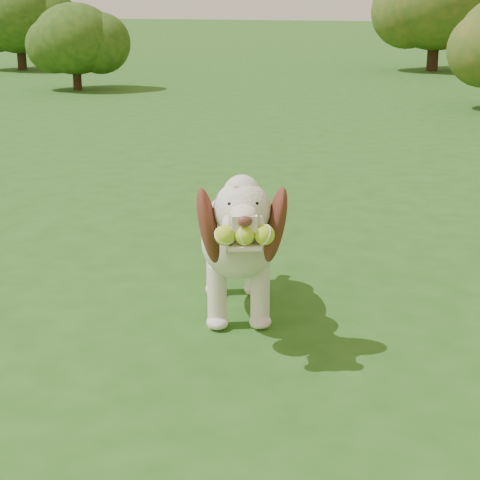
# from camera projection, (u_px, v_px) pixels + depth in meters

# --- Properties ---
(ground) EXTENTS (80.00, 80.00, 0.00)m
(ground) POSITION_uv_depth(u_px,v_px,m) (191.00, 296.00, 4.02)
(ground) COLOR #224F16
(ground) RESTS_ON ground
(dog) EXTENTS (0.65, 1.14, 0.76)m
(dog) POSITION_uv_depth(u_px,v_px,m) (237.00, 234.00, 3.66)
(dog) COLOR silver
(dog) RESTS_ON ground
(shrub_a) EXTENTS (1.27, 1.27, 1.32)m
(shrub_a) POSITION_uv_depth(u_px,v_px,m) (75.00, 39.00, 12.25)
(shrub_a) COLOR #382314
(shrub_a) RESTS_ON ground
(shrub_i) EXTENTS (2.08, 2.08, 2.15)m
(shrub_i) POSITION_uv_depth(u_px,v_px,m) (436.00, 3.00, 15.10)
(shrub_i) COLOR #382314
(shrub_i) RESTS_ON ground
(shrub_e) EXTENTS (1.69, 1.69, 1.75)m
(shrub_e) POSITION_uv_depth(u_px,v_px,m) (18.00, 15.00, 15.39)
(shrub_e) COLOR #382314
(shrub_e) RESTS_ON ground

